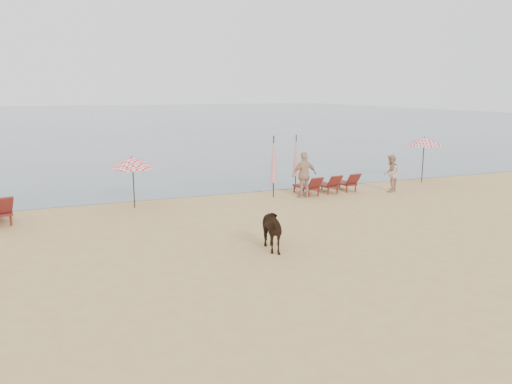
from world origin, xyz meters
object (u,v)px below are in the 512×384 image
Objects in this scene: umbrella_open_right at (424,141)px; cow at (268,228)px; beachgoer_right_b at (304,175)px; beachgoer_right_a at (391,173)px; umbrella_closed_left at (274,160)px; umbrella_closed_right at (296,155)px; lounger_cluster_right at (328,184)px; umbrella_open_left_b at (132,162)px.

umbrella_open_right reaches higher than cow.
beachgoer_right_b is at bearing 59.53° from cow.
beachgoer_right_a is 0.86× the size of beachgoer_right_b.
umbrella_closed_right is (1.75, 1.43, -0.08)m from umbrella_closed_left.
beachgoer_right_a is at bearing 38.82° from cow.
umbrella_closed_right is at bearing 149.79° from umbrella_open_right.
lounger_cluster_right is 1.67× the size of beachgoer_right_a.
umbrella_closed_left is (5.83, -0.18, -0.19)m from umbrella_open_left_b.
umbrella_closed_left reaches higher than beachgoer_right_b.
umbrella_closed_left is (-8.29, -0.49, -0.42)m from umbrella_open_right.
umbrella_closed_left is 1.73× the size of cow.
lounger_cluster_right is 2.88m from beachgoer_right_a.
beachgoer_right_a reaches higher than cow.
umbrella_closed_left is 2.26m from umbrella_closed_right.
beachgoer_right_b reaches higher than beachgoer_right_a.
umbrella_open_left_b is at bearing -46.76° from beachgoer_right_a.
umbrella_open_left_b reaches higher than beachgoer_right_a.
umbrella_closed_left reaches higher than umbrella_closed_right.
umbrella_open_right is 1.16× the size of beachgoer_right_b.
umbrella_closed_right is at bearing 2.22° from umbrella_open_left_b.
umbrella_open_left_b is 7.09m from beachgoer_right_b.
umbrella_open_right is at bearing 36.63° from cow.
umbrella_open_right reaches higher than beachgoer_right_b.
umbrella_closed_left is at bearing -140.91° from umbrella_closed_right.
umbrella_open_left_b is at bearing -7.33° from beachgoer_right_b.
beachgoer_right_a is (3.60, -2.30, -0.70)m from umbrella_closed_right.
beachgoer_right_a is at bearing 174.41° from beachgoer_right_b.
umbrella_open_right is 13.45m from cow.
umbrella_open_left_b reaches higher than cow.
umbrella_closed_left is at bearing 161.31° from umbrella_open_right.
umbrella_closed_left reaches higher than umbrella_open_left_b.
umbrella_open_left_b reaches higher than beachgoer_right_b.
lounger_cluster_right is 1.64m from beachgoer_right_b.
beachgoer_right_a is at bearing -23.02° from lounger_cluster_right.
umbrella_open_right is at bearing 163.64° from beachgoer_right_a.
cow is (-11.35, -7.07, -1.40)m from umbrella_open_right.
umbrella_closed_right is 1.28× the size of beachgoer_right_b.
beachgoer_right_a is 4.19m from beachgoer_right_b.
beachgoer_right_b is (4.24, 6.02, 0.34)m from cow.
lounger_cluster_right is 1.34× the size of umbrella_open_left_b.
umbrella_open_left_b is 1.07× the size of beachgoer_right_b.
cow is (-3.06, -6.58, -0.98)m from umbrella_closed_left.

